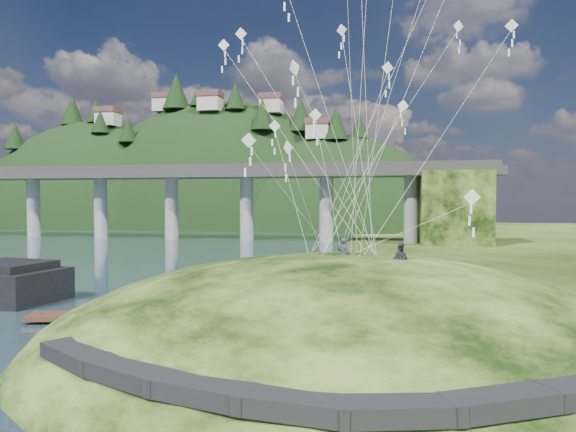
# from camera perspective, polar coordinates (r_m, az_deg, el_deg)

# --- Properties ---
(ground) EXTENTS (320.00, 320.00, 0.00)m
(ground) POSITION_cam_1_polar(r_m,az_deg,el_deg) (28.91, -10.42, -14.35)
(ground) COLOR black
(ground) RESTS_ON ground
(grass_hill) EXTENTS (36.00, 32.00, 13.00)m
(grass_hill) POSITION_cam_1_polar(r_m,az_deg,el_deg) (29.52, 6.45, -17.04)
(grass_hill) COLOR black
(grass_hill) RESTS_ON ground
(footpath) EXTENTS (22.29, 5.84, 0.83)m
(footpath) POSITION_cam_1_polar(r_m,az_deg,el_deg) (17.39, 1.44, -18.26)
(footpath) COLOR black
(footpath) RESTS_ON ground
(bridge) EXTENTS (160.00, 11.00, 15.00)m
(bridge) POSITION_cam_1_polar(r_m,az_deg,el_deg) (102.67, -9.98, 2.78)
(bridge) COLOR #2D2B2B
(bridge) RESTS_ON ground
(far_ridge) EXTENTS (153.00, 70.00, 94.50)m
(far_ridge) POSITION_cam_1_polar(r_m,az_deg,el_deg) (158.23, -9.00, -3.75)
(far_ridge) COLOR black
(far_ridge) RESTS_ON ground
(wooden_dock) EXTENTS (12.43, 4.81, 0.88)m
(wooden_dock) POSITION_cam_1_polar(r_m,az_deg,el_deg) (36.07, -17.78, -10.50)
(wooden_dock) COLOR #341E15
(wooden_dock) RESTS_ON ground
(kite_flyers) EXTENTS (3.99, 1.97, 1.92)m
(kite_flyers) POSITION_cam_1_polar(r_m,az_deg,el_deg) (27.90, 10.11, -2.74)
(kite_flyers) COLOR #2A2F38
(kite_flyers) RESTS_ON ground
(kite_swarm) EXTENTS (19.78, 16.66, 20.41)m
(kite_swarm) POSITION_cam_1_polar(r_m,az_deg,el_deg) (32.08, 8.41, 20.65)
(kite_swarm) COLOR white
(kite_swarm) RESTS_ON ground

